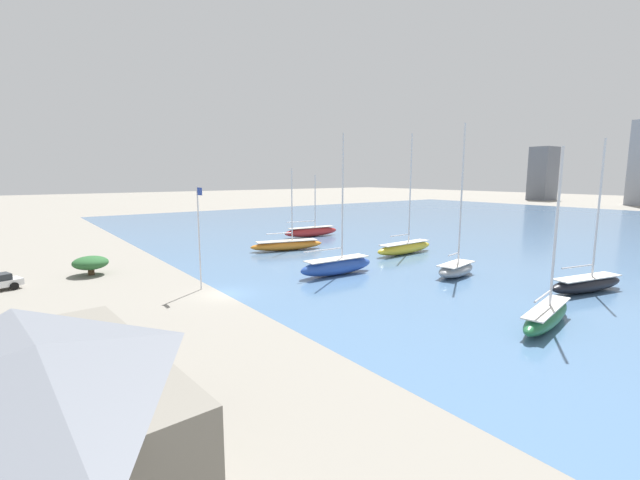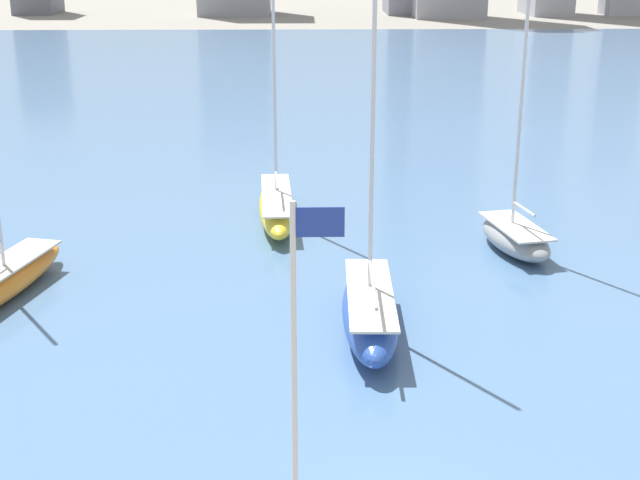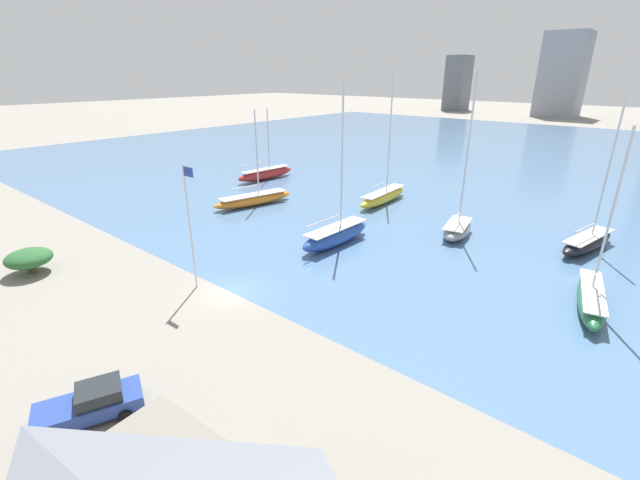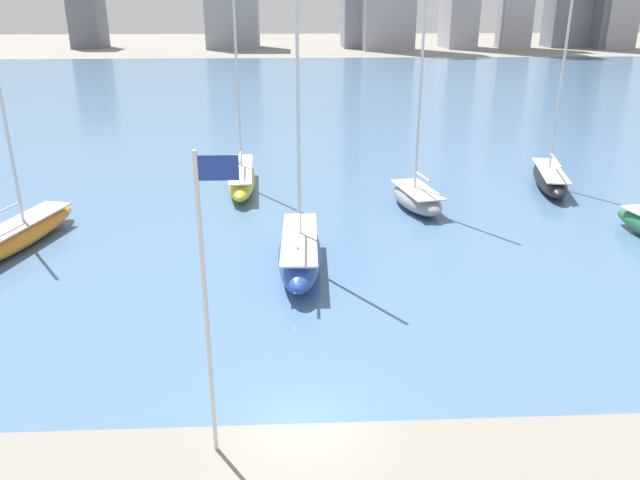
# 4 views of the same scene
# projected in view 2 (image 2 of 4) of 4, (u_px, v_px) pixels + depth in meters

# --- Properties ---
(harbor_water) EXTENTS (180.00, 140.00, 0.00)m
(harbor_water) POSITION_uv_depth(u_px,v_px,m) (327.00, 97.00, 90.39)
(harbor_water) COLOR #4C7099
(harbor_water) RESTS_ON ground_plane
(flag_pole) EXTENTS (1.24, 0.14, 9.86)m
(flag_pole) POSITION_uv_depth(u_px,v_px,m) (297.00, 380.00, 21.27)
(flag_pole) COLOR silver
(flag_pole) RESTS_ON ground_plane
(sailboat_yellow) EXTENTS (2.54, 10.86, 16.36)m
(sailboat_yellow) POSITION_uv_depth(u_px,v_px,m) (277.00, 205.00, 50.79)
(sailboat_yellow) COLOR yellow
(sailboat_yellow) RESTS_ON harbor_water
(sailboat_gray) EXTENTS (3.65, 6.74, 16.19)m
(sailboat_gray) POSITION_uv_depth(u_px,v_px,m) (515.00, 235.00, 45.82)
(sailboat_gray) COLOR gray
(sailboat_gray) RESTS_ON harbor_water
(sailboat_blue) EXTENTS (2.52, 9.44, 15.26)m
(sailboat_blue) POSITION_uv_depth(u_px,v_px,m) (370.00, 310.00, 36.27)
(sailboat_blue) COLOR #284CA8
(sailboat_blue) RESTS_ON harbor_water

